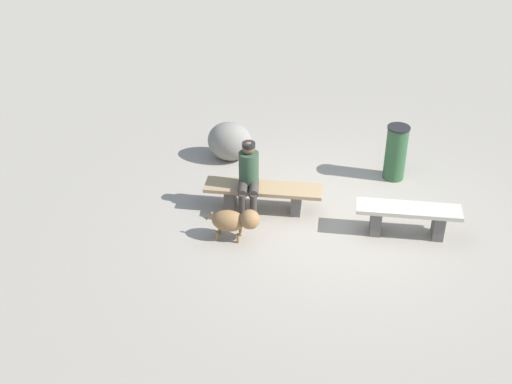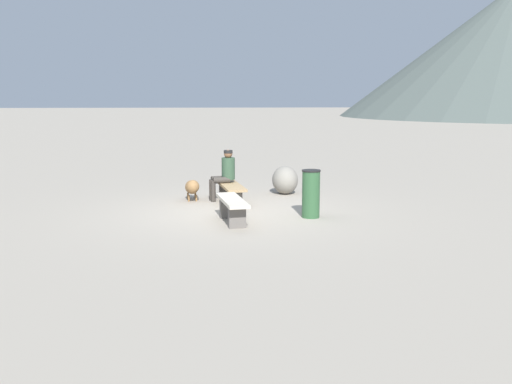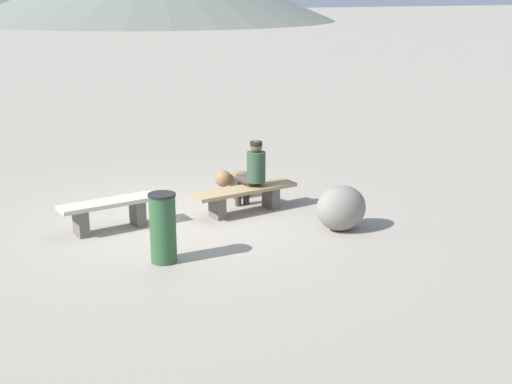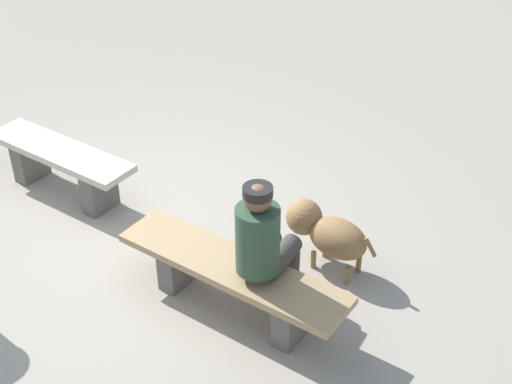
{
  "view_description": "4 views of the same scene",
  "coord_description": "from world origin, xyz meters",
  "px_view_note": "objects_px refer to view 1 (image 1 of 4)",
  "views": [
    {
      "loc": [
        -1.22,
        8.74,
        6.06
      ],
      "look_at": [
        1.28,
        0.25,
        0.44
      ],
      "focal_mm": 47.53,
      "sensor_mm": 36.0,
      "label": 1
    },
    {
      "loc": [
        -12.25,
        0.43,
        2.47
      ],
      "look_at": [
        -1.22,
        -0.39,
        0.63
      ],
      "focal_mm": 41.08,
      "sensor_mm": 36.0,
      "label": 2
    },
    {
      "loc": [
        -3.2,
        -10.42,
        3.66
      ],
      "look_at": [
        1.03,
        -0.87,
        0.62
      ],
      "focal_mm": 49.77,
      "sensor_mm": 36.0,
      "label": 3
    },
    {
      "loc": [
        4.12,
        -2.74,
        3.76
      ],
      "look_at": [
        1.17,
        0.35,
        0.88
      ],
      "focal_mm": 49.87,
      "sensor_mm": 36.0,
      "label": 4
    }
  ],
  "objects_px": {
    "bench_right": "(263,193)",
    "seated_person": "(249,175)",
    "trash_bin": "(396,153)",
    "boulder": "(230,141)",
    "bench_left": "(408,216)",
    "dog": "(235,220)"
  },
  "relations": [
    {
      "from": "trash_bin",
      "to": "boulder",
      "type": "relative_size",
      "value": 1.22
    },
    {
      "from": "bench_left",
      "to": "seated_person",
      "type": "xyz_separation_m",
      "value": [
        2.47,
        0.09,
        0.36
      ]
    },
    {
      "from": "trash_bin",
      "to": "boulder",
      "type": "xyz_separation_m",
      "value": [
        2.91,
        0.17,
        -0.14
      ]
    },
    {
      "from": "bench_left",
      "to": "boulder",
      "type": "distance_m",
      "value": 3.59
    },
    {
      "from": "bench_right",
      "to": "seated_person",
      "type": "relative_size",
      "value": 1.58
    },
    {
      "from": "trash_bin",
      "to": "bench_left",
      "type": "bearing_deg",
      "value": 103.31
    },
    {
      "from": "bench_left",
      "to": "boulder",
      "type": "bearing_deg",
      "value": -32.6
    },
    {
      "from": "boulder",
      "to": "bench_left",
      "type": "bearing_deg",
      "value": 156.31
    },
    {
      "from": "bench_left",
      "to": "bench_right",
      "type": "xyz_separation_m",
      "value": [
        2.26,
        -0.03,
        -0.02
      ]
    },
    {
      "from": "bench_left",
      "to": "trash_bin",
      "type": "height_order",
      "value": "trash_bin"
    },
    {
      "from": "boulder",
      "to": "bench_right",
      "type": "bearing_deg",
      "value": 125.92
    },
    {
      "from": "seated_person",
      "to": "boulder",
      "type": "bearing_deg",
      "value": -76.16
    },
    {
      "from": "trash_bin",
      "to": "dog",
      "type": "bearing_deg",
      "value": 50.2
    },
    {
      "from": "bench_left",
      "to": "dog",
      "type": "xyz_separation_m",
      "value": [
        2.44,
        0.86,
        0.01
      ]
    },
    {
      "from": "bench_right",
      "to": "boulder",
      "type": "relative_size",
      "value": 2.36
    },
    {
      "from": "boulder",
      "to": "trash_bin",
      "type": "bearing_deg",
      "value": -176.66
    },
    {
      "from": "trash_bin",
      "to": "seated_person",
      "type": "bearing_deg",
      "value": 39.3
    },
    {
      "from": "bench_right",
      "to": "trash_bin",
      "type": "bearing_deg",
      "value": -148.84
    },
    {
      "from": "bench_left",
      "to": "bench_right",
      "type": "bearing_deg",
      "value": -9.64
    },
    {
      "from": "seated_person",
      "to": "dog",
      "type": "distance_m",
      "value": 0.84
    },
    {
      "from": "seated_person",
      "to": "trash_bin",
      "type": "relative_size",
      "value": 1.23
    },
    {
      "from": "bench_right",
      "to": "dog",
      "type": "bearing_deg",
      "value": 69.87
    }
  ]
}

